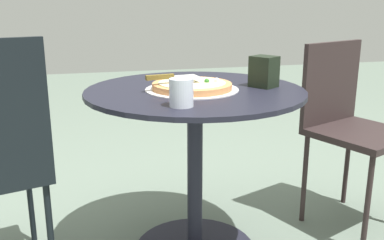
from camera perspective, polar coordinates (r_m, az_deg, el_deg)
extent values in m
cylinder|color=black|center=(1.72, 0.40, 3.76)|extent=(0.86, 0.86, 0.02)
cylinder|color=black|center=(1.83, 0.38, -7.04)|extent=(0.06, 0.06, 0.68)
cylinder|color=silver|center=(1.70, 0.00, 4.00)|extent=(0.36, 0.36, 0.00)
cylinder|color=tan|center=(1.70, 0.00, 4.44)|extent=(0.31, 0.31, 0.02)
cylinder|color=beige|center=(1.70, 0.00, 4.87)|extent=(0.26, 0.26, 0.00)
sphere|color=#23711C|center=(1.69, -0.59, 5.02)|extent=(0.01, 0.01, 0.01)
sphere|color=#336D22|center=(1.72, -1.78, 5.22)|extent=(0.02, 0.02, 0.02)
sphere|color=#2E5F20|center=(1.65, -0.48, 4.81)|extent=(0.02, 0.02, 0.02)
sphere|color=silver|center=(1.72, 3.24, 5.21)|extent=(0.02, 0.02, 0.02)
sphere|color=#347729|center=(1.70, 1.94, 5.09)|extent=(0.02, 0.02, 0.02)
sphere|color=silver|center=(1.62, -1.87, 4.56)|extent=(0.02, 0.02, 0.02)
sphere|color=white|center=(1.66, -1.62, 4.77)|extent=(0.01, 0.01, 0.01)
cube|color=silver|center=(1.70, -0.82, 5.61)|extent=(0.11, 0.09, 0.00)
cube|color=brown|center=(1.67, -4.19, 5.59)|extent=(0.11, 0.03, 0.02)
cylinder|color=silver|center=(1.43, -1.39, 3.58)|extent=(0.08, 0.08, 0.09)
cube|color=black|center=(1.78, 9.33, 6.23)|extent=(0.12, 0.13, 0.12)
cube|color=#2F2423|center=(2.16, 21.13, -1.67)|extent=(0.52, 0.52, 0.03)
cube|color=#2F2423|center=(2.21, 17.63, 4.64)|extent=(0.38, 0.17, 0.39)
cylinder|color=#2F2423|center=(2.03, 21.84, -10.08)|extent=(0.02, 0.02, 0.44)
cylinder|color=#2F2423|center=(2.46, 19.47, -5.35)|extent=(0.02, 0.02, 0.44)
cylinder|color=#2F2423|center=(2.20, 14.41, -7.37)|extent=(0.02, 0.02, 0.44)
cylinder|color=black|center=(2.07, -20.29, -9.51)|extent=(0.02, 0.02, 0.43)
cylinder|color=black|center=(1.74, -17.87, -14.31)|extent=(0.02, 0.02, 0.43)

